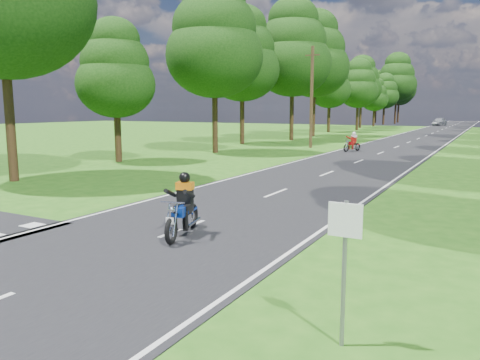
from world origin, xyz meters
The scene contains 9 objects.
ground centered at (0.00, 0.00, 0.00)m, with size 160.00×160.00×0.00m, color #245A14.
main_road centered at (0.00, 50.00, 0.01)m, with size 7.00×140.00×0.02m, color black.
road_markings centered at (-0.14, 48.13, 0.02)m, with size 7.40×140.00×0.01m.
treeline centered at (1.43, 60.06, 8.25)m, with size 40.00×115.35×14.78m.
telegraph_pole centered at (-6.00, 28.00, 4.07)m, with size 1.20×0.26×8.00m.
road_sign centered at (5.50, -2.01, 1.34)m, with size 0.45×0.07×2.00m.
rider_near_blue centered at (0.40, 1.44, 0.81)m, with size 0.63×1.90×1.59m, color #0E319A, non-canonical shape.
rider_far_red centered at (-2.15, 26.30, 0.74)m, with size 0.58×1.73×1.44m, color #B80E12, non-canonical shape.
distant_car centered at (-2.11, 84.40, 0.78)m, with size 1.79×4.46×1.52m, color #A6A8AC.
Camera 1 is at (7.14, -7.86, 3.19)m, focal length 35.00 mm.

